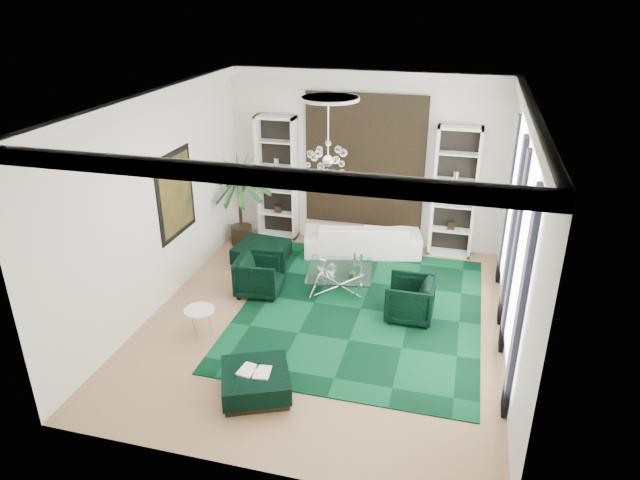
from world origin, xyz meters
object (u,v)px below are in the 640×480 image
(armchair_left, at_px, (260,275))
(ottoman_side, at_px, (262,254))
(side_table, at_px, (201,323))
(coffee_table, at_px, (340,280))
(palm, at_px, (239,190))
(sofa, at_px, (362,237))
(ottoman_front, at_px, (256,383))
(armchair_right, at_px, (410,299))

(armchair_left, bearing_deg, ottoman_side, 13.82)
(ottoman_side, relative_size, side_table, 1.95)
(armchair_left, distance_m, coffee_table, 1.53)
(armchair_left, distance_m, palm, 2.53)
(sofa, height_order, coffee_table, sofa)
(ottoman_side, xyz_separation_m, ottoman_front, (1.37, -3.98, -0.03))
(sofa, bearing_deg, coffee_table, 73.49)
(coffee_table, bearing_deg, ottoman_front, -98.05)
(armchair_left, distance_m, ottoman_side, 1.28)
(armchair_left, bearing_deg, side_table, 159.15)
(armchair_left, relative_size, side_table, 1.65)
(palm, bearing_deg, ottoman_side, -47.03)
(sofa, distance_m, armchair_left, 2.73)
(armchair_right, relative_size, ottoman_front, 0.87)
(armchair_left, height_order, ottoman_front, armchair_left)
(coffee_table, relative_size, ottoman_front, 1.27)
(ottoman_side, distance_m, side_table, 2.81)
(armchair_left, xyz_separation_m, side_table, (-0.46, -1.61, -0.14))
(armchair_left, height_order, side_table, armchair_left)
(sofa, bearing_deg, side_table, 49.82)
(coffee_table, height_order, ottoman_side, ottoman_side)
(armchair_left, relative_size, ottoman_side, 0.85)
(side_table, bearing_deg, armchair_left, 74.18)
(side_table, relative_size, palm, 0.20)
(ottoman_front, height_order, palm, palm)
(armchair_left, bearing_deg, sofa, -39.06)
(armchair_left, distance_m, side_table, 1.68)
(ottoman_side, bearing_deg, palm, 132.97)
(ottoman_front, bearing_deg, side_table, 140.28)
(armchair_right, bearing_deg, sofa, -151.55)
(side_table, height_order, palm, palm)
(armchair_right, distance_m, ottoman_side, 3.53)
(coffee_table, distance_m, ottoman_side, 1.95)
(sofa, relative_size, ottoman_front, 2.63)
(palm, bearing_deg, ottoman_front, -66.03)
(armchair_right, bearing_deg, ottoman_front, -35.50)
(armchair_right, bearing_deg, side_table, -66.14)
(sofa, relative_size, coffee_table, 2.07)
(armchair_right, distance_m, side_table, 3.59)
(coffee_table, relative_size, ottoman_side, 1.22)
(ottoman_side, bearing_deg, ottoman_front, -71.09)
(coffee_table, xyz_separation_m, ottoman_front, (-0.47, -3.31, -0.02))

